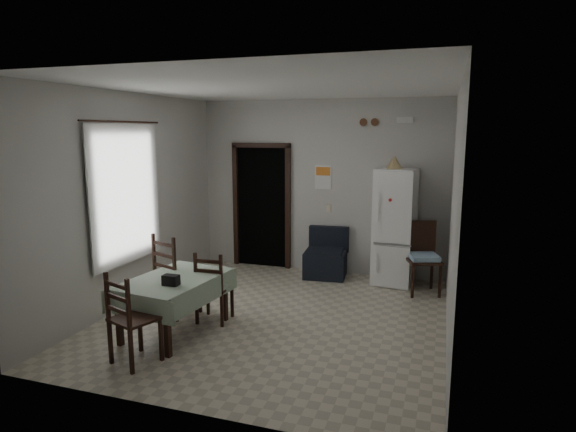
% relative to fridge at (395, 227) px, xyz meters
% --- Properties ---
extents(ground, '(4.50, 4.50, 0.00)m').
position_rel_fridge_xyz_m(ground, '(-1.28, -1.93, -0.91)').
color(ground, beige).
rests_on(ground, ground).
extents(ceiling, '(4.20, 4.50, 0.02)m').
position_rel_fridge_xyz_m(ceiling, '(-1.28, -1.93, 1.99)').
color(ceiling, white).
rests_on(ceiling, ground).
extents(wall_back, '(4.20, 0.02, 2.90)m').
position_rel_fridge_xyz_m(wall_back, '(-1.28, 0.32, 0.54)').
color(wall_back, beige).
rests_on(wall_back, ground).
extents(wall_front, '(4.20, 0.02, 2.90)m').
position_rel_fridge_xyz_m(wall_front, '(-1.28, -4.18, 0.54)').
color(wall_front, beige).
rests_on(wall_front, ground).
extents(wall_left, '(0.02, 4.50, 2.90)m').
position_rel_fridge_xyz_m(wall_left, '(-3.38, -1.93, 0.54)').
color(wall_left, beige).
rests_on(wall_left, ground).
extents(wall_right, '(0.02, 4.50, 2.90)m').
position_rel_fridge_xyz_m(wall_right, '(0.82, -1.93, 0.54)').
color(wall_right, beige).
rests_on(wall_right, ground).
extents(doorway, '(1.06, 0.52, 2.22)m').
position_rel_fridge_xyz_m(doorway, '(-2.33, 0.52, 0.15)').
color(doorway, black).
rests_on(doorway, ground).
extents(window_recess, '(0.10, 1.20, 1.60)m').
position_rel_fridge_xyz_m(window_recess, '(-3.43, -2.13, 0.64)').
color(window_recess, silver).
rests_on(window_recess, ground).
extents(curtain, '(0.02, 1.45, 1.85)m').
position_rel_fridge_xyz_m(curtain, '(-3.32, -2.13, 0.64)').
color(curtain, silver).
rests_on(curtain, ground).
extents(curtain_rod, '(0.02, 1.60, 0.02)m').
position_rel_fridge_xyz_m(curtain_rod, '(-3.31, -2.13, 1.59)').
color(curtain_rod, black).
rests_on(curtain_rod, ground).
extents(calendar, '(0.28, 0.02, 0.40)m').
position_rel_fridge_xyz_m(calendar, '(-1.23, 0.31, 0.71)').
color(calendar, white).
rests_on(calendar, ground).
extents(calendar_image, '(0.24, 0.01, 0.14)m').
position_rel_fridge_xyz_m(calendar_image, '(-1.23, 0.30, 0.81)').
color(calendar_image, orange).
rests_on(calendar_image, ground).
extents(light_switch, '(0.08, 0.02, 0.12)m').
position_rel_fridge_xyz_m(light_switch, '(-1.13, 0.31, 0.19)').
color(light_switch, beige).
rests_on(light_switch, ground).
extents(vent_left, '(0.12, 0.03, 0.12)m').
position_rel_fridge_xyz_m(vent_left, '(-0.58, 0.30, 1.61)').
color(vent_left, brown).
rests_on(vent_left, ground).
extents(vent_right, '(0.12, 0.03, 0.12)m').
position_rel_fridge_xyz_m(vent_right, '(-0.40, 0.30, 1.61)').
color(vent_right, brown).
rests_on(vent_right, ground).
extents(emergency_light, '(0.25, 0.07, 0.09)m').
position_rel_fridge_xyz_m(emergency_light, '(0.07, 0.28, 1.64)').
color(emergency_light, white).
rests_on(emergency_light, ground).
extents(fridge, '(0.65, 0.65, 1.81)m').
position_rel_fridge_xyz_m(fridge, '(0.00, 0.00, 0.00)').
color(fridge, white).
rests_on(fridge, ground).
extents(tan_cone, '(0.27, 0.27, 0.20)m').
position_rel_fridge_xyz_m(tan_cone, '(-0.04, -0.03, 1.01)').
color(tan_cone, tan).
rests_on(tan_cone, fridge).
extents(navy_seat, '(0.72, 0.70, 0.80)m').
position_rel_fridge_xyz_m(navy_seat, '(-1.10, 0.00, -0.51)').
color(navy_seat, black).
rests_on(navy_seat, ground).
extents(corner_chair, '(0.58, 0.58, 1.06)m').
position_rel_fridge_xyz_m(corner_chair, '(0.47, -0.37, -0.38)').
color(corner_chair, black).
rests_on(corner_chair, ground).
extents(dining_table, '(1.01, 1.40, 0.67)m').
position_rel_fridge_xyz_m(dining_table, '(-2.27, -2.74, -0.57)').
color(dining_table, '#97AC93').
rests_on(dining_table, ground).
extents(black_bag, '(0.18, 0.11, 0.12)m').
position_rel_fridge_xyz_m(black_bag, '(-2.15, -2.99, -0.17)').
color(black_bag, black).
rests_on(black_bag, dining_table).
extents(dining_chair_far_left, '(0.59, 0.59, 1.09)m').
position_rel_fridge_xyz_m(dining_chair_far_left, '(-2.56, -2.20, -0.36)').
color(dining_chair_far_left, black).
rests_on(dining_chair_far_left, ground).
extents(dining_chair_far_right, '(0.41, 0.41, 0.91)m').
position_rel_fridge_xyz_m(dining_chair_far_right, '(-1.99, -2.27, -0.45)').
color(dining_chair_far_right, black).
rests_on(dining_chair_far_right, ground).
extents(dining_chair_near_head, '(0.54, 0.54, 0.98)m').
position_rel_fridge_xyz_m(dining_chair_near_head, '(-2.25, -3.54, -0.42)').
color(dining_chair_near_head, black).
rests_on(dining_chair_near_head, ground).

